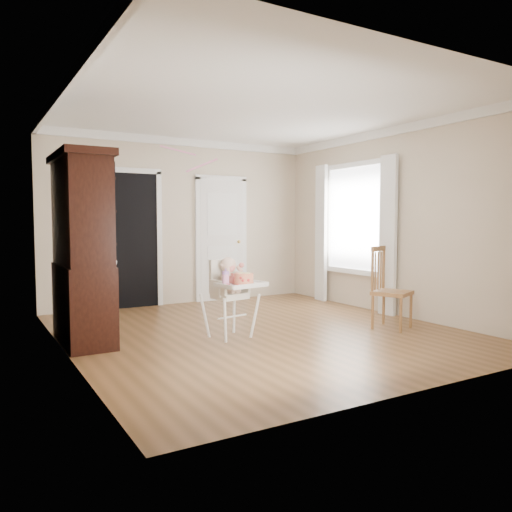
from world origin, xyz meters
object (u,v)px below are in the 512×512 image
sippy_cup (226,278)px  high_chair (230,289)px  china_cabinet (82,249)px  dining_chair (390,290)px  cake (244,279)px

sippy_cup → high_chair: bearing=49.2°
sippy_cup → china_cabinet: (-1.38, 0.77, 0.32)m
sippy_cup → dining_chair: dining_chair is taller
sippy_cup → dining_chair: (2.12, -0.40, -0.24)m
high_chair → cake: high_chair is taller
dining_chair → china_cabinet: bearing=137.9°
sippy_cup → china_cabinet: 1.61m
cake → sippy_cup: size_ratio=1.43×
high_chair → cake: (0.06, -0.23, 0.14)m
high_chair → sippy_cup: 0.26m
sippy_cup → china_cabinet: china_cabinet is taller
china_cabinet → dining_chair: china_cabinet is taller
high_chair → dining_chair: size_ratio=0.89×
cake → high_chair: bearing=103.8°
high_chair → sippy_cup: size_ratio=4.75×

